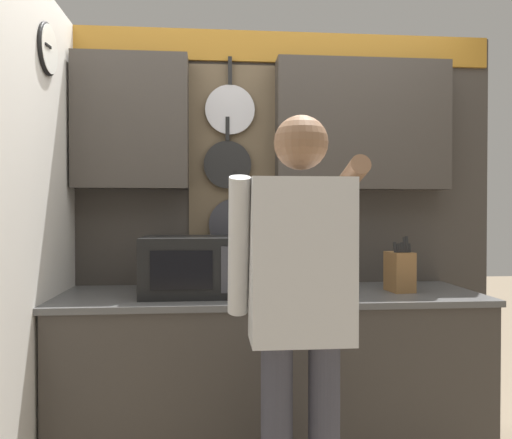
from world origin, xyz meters
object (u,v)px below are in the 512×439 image
Objects in this scene: utensil_crock at (320,278)px; person at (300,295)px; knife_block at (400,271)px; microwave at (195,266)px.

utensil_crock is 0.20× the size of person.
knife_block is 0.85× the size of utensil_crock.
utensil_crock is at bearing 0.01° from microwave.
knife_block is 0.42m from utensil_crock.
knife_block is at bearing 0.05° from utensil_crock.
utensil_crock is (0.63, 0.00, -0.07)m from microwave.
knife_block is 0.17× the size of person.
person is at bearing -134.40° from knife_block.
utensil_crock reaches higher than knife_block.
utensil_crock is at bearing -179.95° from knife_block.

